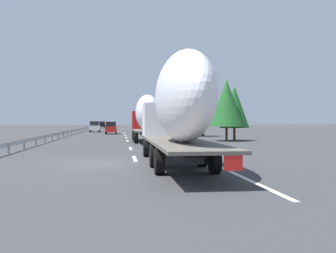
{
  "coord_description": "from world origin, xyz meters",
  "views": [
    {
      "loc": [
        -19.55,
        -0.95,
        2.11
      ],
      "look_at": [
        10.45,
        -4.7,
        1.64
      ],
      "focal_mm": 41.86,
      "sensor_mm": 36.0,
      "label": 1
    }
  ],
  "objects_px": {
    "road_sign": "(161,120)",
    "car_white_van": "(95,127)",
    "truck_lead": "(146,116)",
    "truck_trailing": "(179,106)",
    "car_red_compact": "(111,128)",
    "car_black_suv": "(102,125)"
  },
  "relations": [
    {
      "from": "car_black_suv",
      "to": "car_red_compact",
      "type": "bearing_deg",
      "value": -175.99
    },
    {
      "from": "truck_trailing",
      "to": "road_sign",
      "type": "height_order",
      "value": "truck_trailing"
    },
    {
      "from": "car_black_suv",
      "to": "road_sign",
      "type": "height_order",
      "value": "road_sign"
    },
    {
      "from": "truck_trailing",
      "to": "car_white_van",
      "type": "bearing_deg",
      "value": 7.26
    },
    {
      "from": "truck_trailing",
      "to": "road_sign",
      "type": "bearing_deg",
      "value": -4.76
    },
    {
      "from": "car_red_compact",
      "to": "car_white_van",
      "type": "height_order",
      "value": "car_white_van"
    },
    {
      "from": "car_black_suv",
      "to": "car_red_compact",
      "type": "relative_size",
      "value": 0.98
    },
    {
      "from": "truck_trailing",
      "to": "road_sign",
      "type": "distance_m",
      "value": 37.35
    },
    {
      "from": "car_white_van",
      "to": "car_red_compact",
      "type": "bearing_deg",
      "value": -164.59
    },
    {
      "from": "car_red_compact",
      "to": "truck_trailing",
      "type": "bearing_deg",
      "value": -174.94
    },
    {
      "from": "truck_lead",
      "to": "road_sign",
      "type": "xyz_separation_m",
      "value": [
        16.29,
        -3.1,
        -0.42
      ]
    },
    {
      "from": "truck_trailing",
      "to": "car_white_van",
      "type": "distance_m",
      "value": 55.98
    },
    {
      "from": "car_white_van",
      "to": "truck_trailing",
      "type": "bearing_deg",
      "value": -172.74
    },
    {
      "from": "road_sign",
      "to": "car_white_van",
      "type": "bearing_deg",
      "value": 29.09
    },
    {
      "from": "car_black_suv",
      "to": "car_white_van",
      "type": "bearing_deg",
      "value": -179.59
    },
    {
      "from": "car_black_suv",
      "to": "road_sign",
      "type": "distance_m",
      "value": 56.91
    },
    {
      "from": "car_black_suv",
      "to": "car_white_van",
      "type": "height_order",
      "value": "car_white_van"
    },
    {
      "from": "truck_lead",
      "to": "car_black_suv",
      "type": "height_order",
      "value": "truck_lead"
    },
    {
      "from": "truck_trailing",
      "to": "car_black_suv",
      "type": "bearing_deg",
      "value": 4.51
    },
    {
      "from": "car_red_compact",
      "to": "road_sign",
      "type": "relative_size",
      "value": 1.37
    },
    {
      "from": "truck_lead",
      "to": "truck_trailing",
      "type": "distance_m",
      "value": 20.92
    },
    {
      "from": "truck_lead",
      "to": "car_black_suv",
      "type": "xyz_separation_m",
      "value": [
        72.23,
        7.34,
        -1.63
      ]
    }
  ]
}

